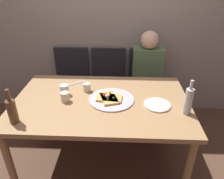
% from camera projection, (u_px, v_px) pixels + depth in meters
% --- Properties ---
extents(ground_plane, '(8.00, 8.00, 0.00)m').
position_uv_depth(ground_plane, '(103.00, 161.00, 2.30)').
color(ground_plane, '#513828').
extents(back_wall, '(6.00, 0.10, 2.60)m').
position_uv_depth(back_wall, '(108.00, 14.00, 2.64)').
color(back_wall, gray).
rests_on(back_wall, ground_plane).
extents(dining_table, '(1.55, 0.98, 0.75)m').
position_uv_depth(dining_table, '(101.00, 107.00, 1.97)').
color(dining_table, '#99754C').
rests_on(dining_table, ground_plane).
extents(pizza_tray, '(0.40, 0.40, 0.01)m').
position_uv_depth(pizza_tray, '(111.00, 99.00, 1.93)').
color(pizza_tray, '#ADADB2').
rests_on(pizza_tray, dining_table).
extents(pizza_slice_last, '(0.23, 0.15, 0.05)m').
position_uv_depth(pizza_slice_last, '(109.00, 98.00, 1.92)').
color(pizza_slice_last, tan).
rests_on(pizza_slice_last, pizza_tray).
extents(pizza_slice_extra, '(0.19, 0.25, 0.05)m').
position_uv_depth(pizza_slice_extra, '(109.00, 98.00, 1.92)').
color(pizza_slice_extra, tan).
rests_on(pizza_slice_extra, pizza_tray).
extents(wine_bottle, '(0.06, 0.06, 0.29)m').
position_uv_depth(wine_bottle, '(188.00, 101.00, 1.70)').
color(wine_bottle, '#B2BCC1').
rests_on(wine_bottle, dining_table).
extents(beer_bottle, '(0.07, 0.07, 0.28)m').
position_uv_depth(beer_bottle, '(12.00, 111.00, 1.60)').
color(beer_bottle, brown).
rests_on(beer_bottle, dining_table).
extents(tumbler_near, '(0.07, 0.07, 0.08)m').
position_uv_depth(tumbler_near, '(87.00, 87.00, 2.06)').
color(tumbler_near, beige).
rests_on(tumbler_near, dining_table).
extents(tumbler_far, '(0.08, 0.08, 0.09)m').
position_uv_depth(tumbler_far, '(65.00, 97.00, 1.90)').
color(tumbler_far, beige).
rests_on(tumbler_far, dining_table).
extents(wine_glass, '(0.08, 0.08, 0.10)m').
position_uv_depth(wine_glass, '(64.00, 90.00, 2.00)').
color(wine_glass, silver).
rests_on(wine_glass, dining_table).
extents(plate_stack, '(0.23, 0.23, 0.02)m').
position_uv_depth(plate_stack, '(157.00, 105.00, 1.85)').
color(plate_stack, white).
rests_on(plate_stack, dining_table).
extents(table_knife, '(0.19, 0.14, 0.01)m').
position_uv_depth(table_knife, '(75.00, 83.00, 2.21)').
color(table_knife, '#B7B7BC').
rests_on(table_knife, dining_table).
extents(chair_left, '(0.44, 0.44, 0.90)m').
position_uv_depth(chair_left, '(71.00, 79.00, 2.85)').
color(chair_left, black).
rests_on(chair_left, ground_plane).
extents(chair_middle, '(0.44, 0.44, 0.90)m').
position_uv_depth(chair_middle, '(108.00, 80.00, 2.83)').
color(chair_middle, black).
rests_on(chair_middle, ground_plane).
extents(chair_right, '(0.44, 0.44, 0.90)m').
position_uv_depth(chair_right, '(146.00, 81.00, 2.81)').
color(chair_right, black).
rests_on(chair_right, ground_plane).
extents(guest_in_sweater, '(0.36, 0.56, 1.17)m').
position_uv_depth(guest_in_sweater, '(148.00, 77.00, 2.62)').
color(guest_in_sweater, '#4C6B47').
rests_on(guest_in_sweater, ground_plane).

